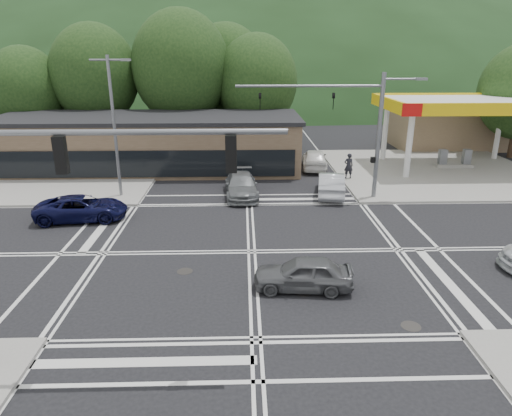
{
  "coord_description": "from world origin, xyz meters",
  "views": [
    {
      "loc": [
        -0.39,
        -20.18,
        9.21
      ],
      "look_at": [
        0.28,
        2.43,
        1.4
      ],
      "focal_mm": 32.0,
      "sensor_mm": 36.0,
      "label": 1
    }
  ],
  "objects_px": {
    "car_grey_center": "(303,274)",
    "car_queue_b": "(315,159)",
    "car_blue_west": "(82,208)",
    "car_queue_a": "(331,184)",
    "pedestrian": "(349,166)",
    "car_northbound": "(241,185)"
  },
  "relations": [
    {
      "from": "car_blue_west",
      "to": "pedestrian",
      "type": "height_order",
      "value": "pedestrian"
    },
    {
      "from": "car_northbound",
      "to": "pedestrian",
      "type": "distance_m",
      "value": 8.84
    },
    {
      "from": "car_queue_a",
      "to": "car_blue_west",
      "type": "bearing_deg",
      "value": 24.88
    },
    {
      "from": "car_queue_a",
      "to": "pedestrian",
      "type": "xyz_separation_m",
      "value": [
        2.0,
        3.74,
        0.31
      ]
    },
    {
      "from": "car_queue_a",
      "to": "car_northbound",
      "type": "height_order",
      "value": "car_queue_a"
    },
    {
      "from": "car_queue_b",
      "to": "pedestrian",
      "type": "bearing_deg",
      "value": 125.45
    },
    {
      "from": "car_queue_a",
      "to": "pedestrian",
      "type": "relative_size",
      "value": 2.51
    },
    {
      "from": "car_blue_west",
      "to": "car_queue_a",
      "type": "bearing_deg",
      "value": -80.71
    },
    {
      "from": "car_queue_b",
      "to": "pedestrian",
      "type": "xyz_separation_m",
      "value": [
        2.0,
        -3.55,
        0.27
      ]
    },
    {
      "from": "car_northbound",
      "to": "car_blue_west",
      "type": "bearing_deg",
      "value": -158.17
    },
    {
      "from": "car_northbound",
      "to": "car_grey_center",
      "type": "bearing_deg",
      "value": -81.99
    },
    {
      "from": "car_queue_a",
      "to": "car_queue_b",
      "type": "bearing_deg",
      "value": -80.85
    },
    {
      "from": "car_queue_a",
      "to": "car_northbound",
      "type": "xyz_separation_m",
      "value": [
        -6.0,
        0.0,
        -0.04
      ]
    },
    {
      "from": "car_grey_center",
      "to": "car_queue_a",
      "type": "relative_size",
      "value": 0.84
    },
    {
      "from": "car_grey_center",
      "to": "car_northbound",
      "type": "relative_size",
      "value": 0.79
    },
    {
      "from": "car_grey_center",
      "to": "car_queue_b",
      "type": "distance_m",
      "value": 20.27
    },
    {
      "from": "car_blue_west",
      "to": "car_queue_b",
      "type": "relative_size",
      "value": 1.04
    },
    {
      "from": "pedestrian",
      "to": "car_blue_west",
      "type": "bearing_deg",
      "value": 20.06
    },
    {
      "from": "car_queue_a",
      "to": "pedestrian",
      "type": "distance_m",
      "value": 4.25
    },
    {
      "from": "car_northbound",
      "to": "pedestrian",
      "type": "height_order",
      "value": "pedestrian"
    },
    {
      "from": "car_grey_center",
      "to": "car_queue_a",
      "type": "bearing_deg",
      "value": 169.88
    },
    {
      "from": "car_queue_a",
      "to": "pedestrian",
      "type": "height_order",
      "value": "pedestrian"
    }
  ]
}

